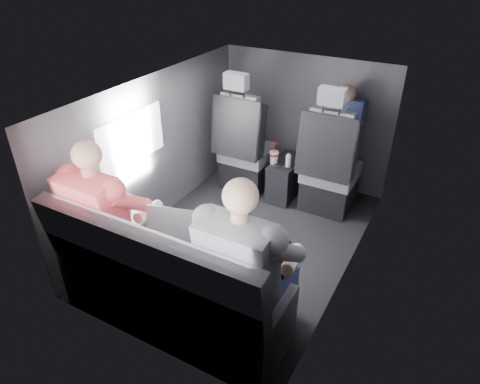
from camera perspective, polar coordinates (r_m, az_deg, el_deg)
The scene contains 20 objects.
floor at distance 3.81m, azimuth 0.62°, elevation -6.42°, with size 2.60×2.60×0.00m, color black.
ceiling at distance 3.18m, azimuth 0.76°, elevation 13.32°, with size 2.60×2.60×0.00m, color #B2B2AD.
panel_left at distance 3.91m, azimuth -11.08°, elevation 5.51°, with size 0.02×2.60×1.35m, color #56565B.
panel_right at distance 3.18m, azimuth 15.12°, elevation -1.24°, with size 0.02×2.60×1.35m, color #56565B.
panel_front at distance 4.53m, azimuth 8.59°, elevation 9.34°, with size 1.80×0.02×1.35m, color #56565B.
panel_back at distance 2.57m, azimuth -13.38°, elevation -9.61°, with size 1.80×0.02×1.35m, color #56565B.
side_window at distance 3.60m, azimuth -14.16°, elevation 6.85°, with size 0.02×0.75×0.42m, color white.
seatbelt at distance 3.80m, azimuth 11.59°, elevation 6.80°, with size 0.05×0.01×0.65m, color black.
front_seat_left at distance 4.42m, azimuth 0.67°, elevation 5.25°, with size 0.52×0.58×1.26m.
front_seat_right at distance 4.12m, azimuth 11.78°, elevation 2.54°, with size 0.52×0.58×1.26m.
center_console at distance 4.37m, azimuth 6.11°, elevation 1.83°, with size 0.24×0.48×0.41m.
rear_bench at distance 2.94m, azimuth -9.45°, elevation -12.52°, with size 1.60×0.57×0.92m.
soda_cup at distance 4.19m, azimuth 4.54°, elevation 4.67°, with size 0.09×0.09×0.28m.
water_bottle at distance 4.13m, azimuth 6.46°, elevation 4.14°, with size 0.05×0.05×0.15m.
laptop_white at distance 3.16m, azimuth -15.41°, elevation -2.25°, with size 0.38×0.35×0.27m.
laptop_silver at distance 2.89m, azimuth -7.67°, elevation -4.81°, with size 0.41×0.41×0.25m.
laptop_black at distance 2.67m, azimuth 3.67°, elevation -7.91°, with size 0.38×0.35×0.26m.
passenger_rear_left at distance 3.08m, azimuth -16.73°, elevation -3.30°, with size 0.53×0.64×1.26m.
passenger_rear_right at distance 2.54m, azimuth 1.19°, elevation -9.88°, with size 0.54×0.65×1.28m.
passenger_front_right at distance 4.21m, azimuth 13.29°, elevation 8.15°, with size 0.38×0.38×0.75m.
Camera 1 is at (1.43, -2.68, 2.30)m, focal length 32.00 mm.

